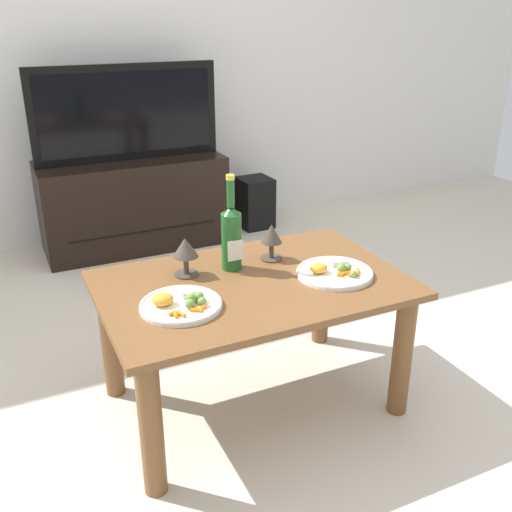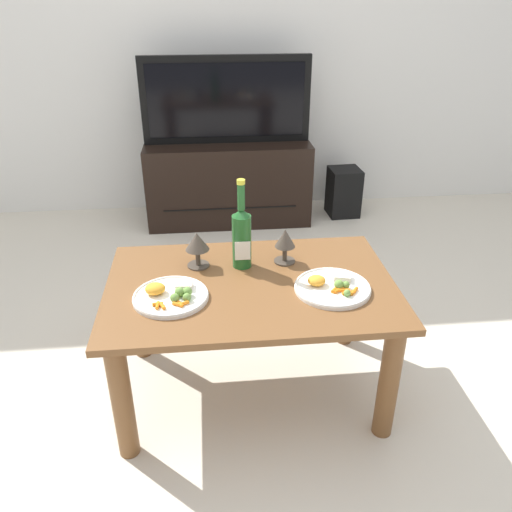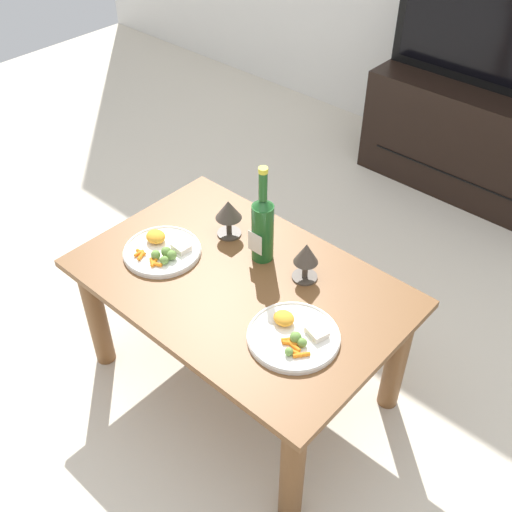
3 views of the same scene
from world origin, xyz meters
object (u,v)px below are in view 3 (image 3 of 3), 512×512
dining_table (240,302)px  goblet_right (306,256)px  dinner_plate_left (162,250)px  tv_screen (505,32)px  dinner_plate_right (294,335)px  tv_stand (476,140)px  goblet_left (228,212)px  wine_bottle (263,226)px

dining_table → goblet_right: bearing=45.4°
goblet_right → dinner_plate_left: goblet_right is taller
tv_screen → dinner_plate_right: 1.81m
tv_stand → goblet_left: size_ratio=7.79×
goblet_right → wine_bottle: bearing=-174.8°
wine_bottle → tv_stand: bearing=89.0°
tv_screen → dining_table: bearing=-90.2°
dinner_plate_left → dinner_plate_right: size_ratio=0.97×
dining_table → goblet_right: goblet_right is taller
dinner_plate_left → goblet_left: bearing=66.9°
tv_screen → goblet_left: tv_screen is taller
dining_table → tv_screen: tv_screen is taller
tv_stand → tv_screen: tv_screen is taller
tv_stand → dinner_plate_left: 1.81m
dinner_plate_right → goblet_left: bearing=154.7°
tv_stand → goblet_left: 1.60m
wine_bottle → goblet_left: (-0.16, 0.01, -0.03)m
tv_stand → wine_bottle: 1.61m
dining_table → dinner_plate_left: bearing=-165.1°
tv_screen → goblet_left: bearing=-97.0°
wine_bottle → dinner_plate_right: bearing=-34.3°
tv_stand → tv_screen: bearing=-90.0°
goblet_right → dinner_plate_left: bearing=-152.5°
goblet_left → goblet_right: (0.33, 0.00, -0.00)m
goblet_left → goblet_right: goblet_left is taller
tv_screen → goblet_right: size_ratio=7.78×
tv_screen → wine_bottle: 1.58m
wine_bottle → goblet_right: wine_bottle is taller
wine_bottle → goblet_left: bearing=174.8°
goblet_left → tv_stand: bearing=83.0°
wine_bottle → goblet_right: 0.17m
tv_stand → goblet_right: 1.59m
wine_bottle → goblet_left: size_ratio=2.50×
dining_table → tv_screen: (0.01, 1.70, 0.41)m
tv_stand → dinner_plate_left: size_ratio=4.16×
dinner_plate_right → tv_stand: bearing=98.7°
tv_stand → wine_bottle: wine_bottle is taller
wine_bottle → dinner_plate_left: (-0.26, -0.20, -0.12)m
dinner_plate_left → wine_bottle: bearing=38.4°
tv_stand → tv_screen: (0.00, -0.00, 0.53)m
dining_table → dinner_plate_left: 0.31m
dinner_plate_left → tv_screen: bearing=80.9°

